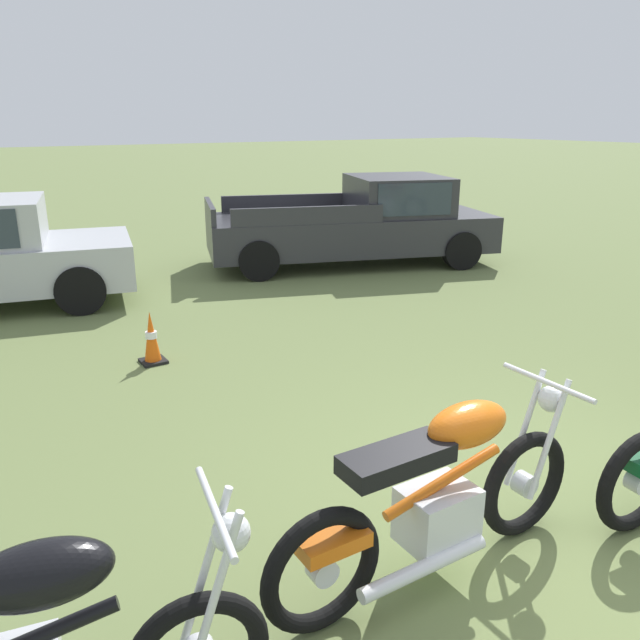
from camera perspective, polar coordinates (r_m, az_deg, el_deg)
The scene contains 4 objects.
ground_plane at distance 4.47m, azimuth 20.31°, elevation -16.60°, with size 120.00×120.00×0.00m, color olive.
motorcycle_orange at distance 3.60m, azimuth 10.71°, elevation -15.35°, with size 2.12×0.64×1.02m.
pickup_truck_charcoal at distance 11.09m, azimuth 4.00°, elevation 8.94°, with size 5.14×3.27×1.49m.
traffic_cone at distance 6.78m, azimuth -14.93°, elevation -1.69°, with size 0.25×0.25×0.56m.
Camera 1 is at (-3.10, -2.10, 2.44)m, focal length 35.54 mm.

